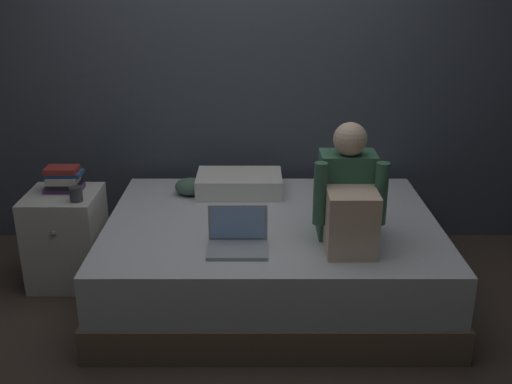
# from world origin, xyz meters

# --- Properties ---
(ground_plane) EXTENTS (8.00, 8.00, 0.00)m
(ground_plane) POSITION_xyz_m (0.00, 0.00, 0.00)
(ground_plane) COLOR #47382D
(wall_back) EXTENTS (5.60, 0.10, 2.70)m
(wall_back) POSITION_xyz_m (0.00, 1.20, 1.35)
(wall_back) COLOR #424751
(wall_back) RESTS_ON ground_plane
(bed) EXTENTS (2.00, 1.50, 0.50)m
(bed) POSITION_xyz_m (0.20, 0.30, 0.25)
(bed) COLOR #7A6047
(bed) RESTS_ON ground_plane
(nightstand) EXTENTS (0.44, 0.46, 0.60)m
(nightstand) POSITION_xyz_m (-1.10, 0.46, 0.30)
(nightstand) COLOR beige
(nightstand) RESTS_ON ground_plane
(person_sitting) EXTENTS (0.39, 0.44, 0.66)m
(person_sitting) POSITION_xyz_m (0.60, -0.01, 0.75)
(person_sitting) COLOR #38664C
(person_sitting) RESTS_ON bed
(laptop) EXTENTS (0.32, 0.23, 0.22)m
(laptop) POSITION_xyz_m (0.01, -0.09, 0.55)
(laptop) COLOR #9EA0A5
(laptop) RESTS_ON bed
(pillow) EXTENTS (0.56, 0.36, 0.13)m
(pillow) POSITION_xyz_m (-0.01, 0.75, 0.56)
(pillow) COLOR silver
(pillow) RESTS_ON bed
(book_stack) EXTENTS (0.23, 0.16, 0.16)m
(book_stack) POSITION_xyz_m (-1.09, 0.52, 0.67)
(book_stack) COLOR #703D84
(book_stack) RESTS_ON nightstand
(mug) EXTENTS (0.08, 0.08, 0.09)m
(mug) POSITION_xyz_m (-0.97, 0.34, 0.64)
(mug) COLOR #3D3D42
(mug) RESTS_ON nightstand
(clothes_pile) EXTENTS (0.34, 0.21, 0.11)m
(clothes_pile) POSITION_xyz_m (-0.26, 0.73, 0.55)
(clothes_pile) COLOR #3D4C8E
(clothes_pile) RESTS_ON bed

